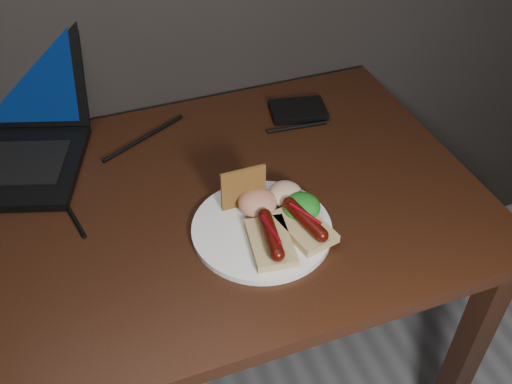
{
  "coord_description": "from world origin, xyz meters",
  "views": [
    {
      "loc": [
        -0.02,
        0.59,
        1.49
      ],
      "look_at": [
        0.24,
        1.3,
        0.82
      ],
      "focal_mm": 40.0,
      "sensor_mm": 36.0,
      "label": 1
    }
  ],
  "objects": [
    {
      "name": "hard_drive",
      "position": [
        0.46,
        1.59,
        0.76
      ],
      "size": [
        0.14,
        0.11,
        0.02
      ],
      "primitive_type": "cube",
      "rotation": [
        0.0,
        0.0,
        -0.2
      ],
      "color": "black",
      "rests_on": "desk"
    },
    {
      "name": "desk_cables",
      "position": [
        -0.05,
        1.51,
        0.75
      ],
      "size": [
        1.04,
        0.32,
        0.01
      ],
      "color": "black",
      "rests_on": "desk"
    },
    {
      "name": "bread_sausage_right",
      "position": [
        0.31,
        1.23,
        0.78
      ],
      "size": [
        0.09,
        0.13,
        0.04
      ],
      "color": "tan",
      "rests_on": "plate"
    },
    {
      "name": "bread_sausage_center",
      "position": [
        0.24,
        1.22,
        0.78
      ],
      "size": [
        0.08,
        0.12,
        0.04
      ],
      "color": "tan",
      "rests_on": "plate"
    },
    {
      "name": "salsa_mound",
      "position": [
        0.25,
        1.31,
        0.78
      ],
      "size": [
        0.07,
        0.07,
        0.04
      ],
      "primitive_type": "ellipsoid",
      "color": "#A61310",
      "rests_on": "plate"
    },
    {
      "name": "desk",
      "position": [
        0.0,
        1.38,
        0.66
      ],
      "size": [
        1.4,
        0.7,
        0.75
      ],
      "color": "black",
      "rests_on": "ground"
    },
    {
      "name": "salad_greens",
      "position": [
        0.32,
        1.27,
        0.78
      ],
      "size": [
        0.07,
        0.07,
        0.04
      ],
      "primitive_type": "ellipsoid",
      "color": "#115912",
      "rests_on": "plate"
    },
    {
      "name": "plate",
      "position": [
        0.24,
        1.27,
        0.76
      ],
      "size": [
        0.26,
        0.26,
        0.01
      ],
      "primitive_type": "cylinder",
      "rotation": [
        0.0,
        0.0,
        -0.01
      ],
      "color": "silver",
      "rests_on": "desk"
    },
    {
      "name": "coleslaw_mound",
      "position": [
        0.31,
        1.32,
        0.78
      ],
      "size": [
        0.06,
        0.06,
        0.04
      ],
      "primitive_type": "ellipsoid",
      "color": "beige",
      "rests_on": "plate"
    },
    {
      "name": "crispbread",
      "position": [
        0.23,
        1.33,
        0.8
      ],
      "size": [
        0.08,
        0.01,
        0.08
      ],
      "primitive_type": "cube",
      "color": "#905E27",
      "rests_on": "plate"
    }
  ]
}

